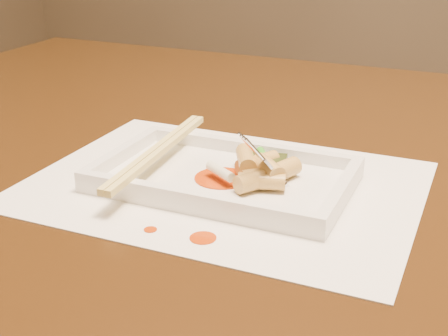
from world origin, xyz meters
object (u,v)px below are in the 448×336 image
at_px(fork, 296,112).
at_px(placemat, 224,184).
at_px(chopstick_a, 155,150).
at_px(plate_base, 224,180).
at_px(table, 286,217).

bearing_deg(fork, placemat, -165.58).
bearing_deg(chopstick_a, plate_base, 0.00).
relative_size(chopstick_a, fork, 1.68).
relative_size(table, fork, 10.00).
height_order(table, placemat, placemat).
relative_size(plate_base, fork, 1.86).
distance_m(table, chopstick_a, 0.22).
bearing_deg(fork, table, 109.49).
bearing_deg(chopstick_a, table, 54.12).
height_order(placemat, chopstick_a, chopstick_a).
xyz_separation_m(placemat, plate_base, (0.00, 0.00, 0.00)).
bearing_deg(table, plate_base, -99.40).
relative_size(plate_base, chopstick_a, 1.11).
xyz_separation_m(table, chopstick_a, (-0.11, -0.15, 0.13)).
bearing_deg(plate_base, chopstick_a, 180.00).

